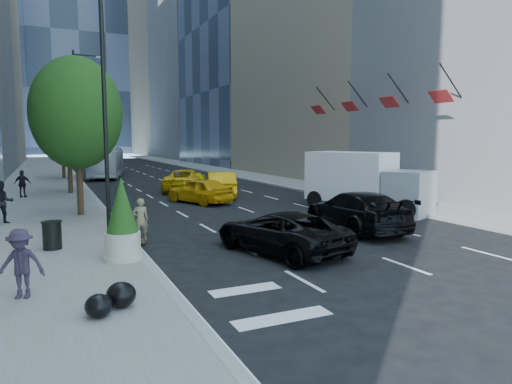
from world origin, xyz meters
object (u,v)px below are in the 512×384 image
black_sedan_mercedes (356,211)px  city_bus (107,162)px  box_truck (365,181)px  skateboarder (141,222)px  planter_shrub (122,220)px  black_sedan_lincoln (281,232)px  trash_can (52,236)px

black_sedan_mercedes → city_bus: (-6.13, 32.20, 0.68)m
black_sedan_mercedes → box_truck: bearing=-126.3°
skateboarder → planter_shrub: size_ratio=0.62×
black_sedan_lincoln → box_truck: box_truck is taller
box_truck → trash_can: box_truck is taller
black_sedan_mercedes → skateboarder: bearing=-3.1°
black_sedan_lincoln → city_bus: 34.25m
city_bus → trash_can: city_bus is taller
planter_shrub → box_truck: bearing=22.3°
city_bus → planter_shrub: size_ratio=4.30×
box_truck → black_sedan_lincoln: bearing=-166.6°
black_sedan_lincoln → box_truck: (8.20, 6.11, 0.87)m
black_sedan_lincoln → trash_can: 7.53m
black_sedan_mercedes → trash_can: black_sedan_mercedes is taller
black_sedan_lincoln → black_sedan_mercedes: black_sedan_mercedes is taller
skateboarder → black_sedan_lincoln: bearing=146.1°
city_bus → planter_shrub: city_bus is taller
black_sedan_lincoln → box_truck: bearing=-158.4°
trash_can → black_sedan_mercedes: bearing=-5.0°
black_sedan_mercedes → trash_can: size_ratio=6.34×
trash_can → planter_shrub: bearing=-49.8°
skateboarder → box_truck: box_truck is taller
box_truck → trash_can: bearing=168.3°
black_sedan_mercedes → city_bus: city_bus is taller
black_sedan_mercedes → planter_shrub: size_ratio=2.25×
trash_can → black_sedan_lincoln: bearing=-23.5°
city_bus → box_truck: 29.74m
black_sedan_lincoln → planter_shrub: 5.07m
black_sedan_mercedes → box_truck: size_ratio=0.83×
planter_shrub → black_sedan_lincoln: bearing=-8.2°
box_truck → skateboarder: bearing=169.9°
skateboarder → planter_shrub: 2.79m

